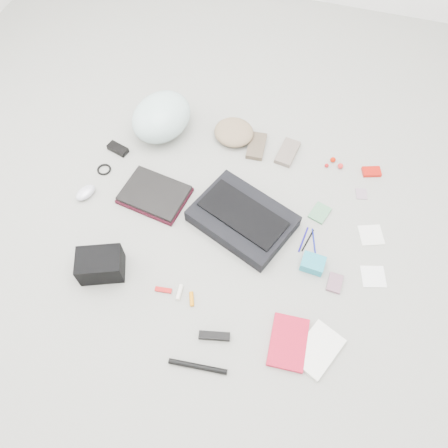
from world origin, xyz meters
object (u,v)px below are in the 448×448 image
(laptop, at_px, (154,193))
(accordion_wallet, at_px, (313,264))
(bike_helmet, at_px, (161,117))
(messenger_bag, at_px, (243,219))
(book_red, at_px, (288,342))
(camera_bag, at_px, (101,265))

(laptop, height_order, accordion_wallet, accordion_wallet)
(bike_helmet, xyz_separation_m, accordion_wallet, (0.97, -0.59, -0.08))
(bike_helmet, bearing_deg, laptop, -56.98)
(messenger_bag, xyz_separation_m, bike_helmet, (-0.59, 0.46, 0.07))
(messenger_bag, relative_size, bike_helmet, 1.28)
(accordion_wallet, bearing_deg, book_red, -90.76)
(messenger_bag, height_order, camera_bag, camera_bag)
(accordion_wallet, bearing_deg, laptop, 173.15)
(laptop, xyz_separation_m, bike_helmet, (-0.12, 0.44, 0.08))
(accordion_wallet, bearing_deg, camera_bag, -158.31)
(bike_helmet, relative_size, camera_bag, 1.82)
(bike_helmet, height_order, camera_bag, bike_helmet)
(laptop, distance_m, book_red, 0.98)
(laptop, relative_size, accordion_wallet, 3.00)
(book_red, relative_size, accordion_wallet, 2.17)
(camera_bag, bearing_deg, bike_helmet, 70.94)
(messenger_bag, height_order, bike_helmet, bike_helmet)
(book_red, distance_m, accordion_wallet, 0.39)
(bike_helmet, height_order, book_red, bike_helmet)
(camera_bag, distance_m, book_red, 0.90)
(messenger_bag, xyz_separation_m, accordion_wallet, (0.38, -0.13, -0.01))
(laptop, xyz_separation_m, camera_bag, (-0.08, -0.46, 0.03))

